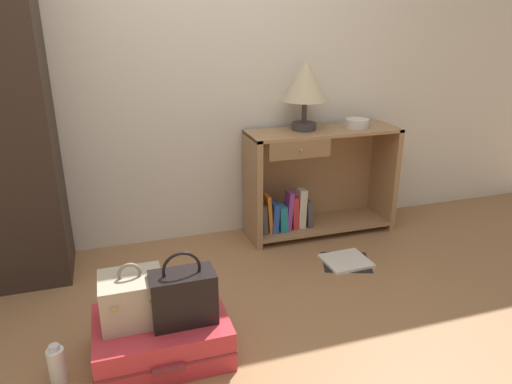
{
  "coord_description": "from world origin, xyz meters",
  "views": [
    {
      "loc": [
        -0.48,
        -1.7,
        1.51
      ],
      "look_at": [
        0.31,
        0.77,
        0.55
      ],
      "focal_mm": 33.21,
      "sensor_mm": 36.0,
      "label": 1
    }
  ],
  "objects_px": {
    "open_book_on_floor": "(346,261)",
    "bottle": "(57,365)",
    "table_lamp": "(305,83)",
    "train_case": "(132,298)",
    "handbag": "(183,296)",
    "bowl": "(357,123)",
    "bookshelf": "(314,183)",
    "suitcase_large": "(162,337)"
  },
  "relations": [
    {
      "from": "handbag",
      "to": "open_book_on_floor",
      "type": "height_order",
      "value": "handbag"
    },
    {
      "from": "bookshelf",
      "to": "bowl",
      "type": "relative_size",
      "value": 6.41
    },
    {
      "from": "bowl",
      "to": "open_book_on_floor",
      "type": "xyz_separation_m",
      "value": [
        -0.3,
        -0.51,
        -0.8
      ]
    },
    {
      "from": "train_case",
      "to": "table_lamp",
      "type": "bearing_deg",
      "value": 39.6
    },
    {
      "from": "table_lamp",
      "to": "bottle",
      "type": "distance_m",
      "value": 2.22
    },
    {
      "from": "table_lamp",
      "to": "suitcase_large",
      "type": "height_order",
      "value": "table_lamp"
    },
    {
      "from": "bowl",
      "to": "train_case",
      "type": "xyz_separation_m",
      "value": [
        -1.67,
        -1.02,
        -0.49
      ]
    },
    {
      "from": "table_lamp",
      "to": "train_case",
      "type": "relative_size",
      "value": 1.65
    },
    {
      "from": "bowl",
      "to": "open_book_on_floor",
      "type": "relative_size",
      "value": 0.44
    },
    {
      "from": "bookshelf",
      "to": "bowl",
      "type": "bearing_deg",
      "value": -3.96
    },
    {
      "from": "suitcase_large",
      "to": "bottle",
      "type": "bearing_deg",
      "value": -175.42
    },
    {
      "from": "suitcase_large",
      "to": "bottle",
      "type": "distance_m",
      "value": 0.46
    },
    {
      "from": "handbag",
      "to": "bottle",
      "type": "relative_size",
      "value": 1.85
    },
    {
      "from": "bookshelf",
      "to": "bowl",
      "type": "xyz_separation_m",
      "value": [
        0.31,
        -0.02,
        0.42
      ]
    },
    {
      "from": "table_lamp",
      "to": "bottle",
      "type": "height_order",
      "value": "table_lamp"
    },
    {
      "from": "bookshelf",
      "to": "handbag",
      "type": "height_order",
      "value": "bookshelf"
    },
    {
      "from": "handbag",
      "to": "bottle",
      "type": "bearing_deg",
      "value": 178.82
    },
    {
      "from": "bowl",
      "to": "handbag",
      "type": "xyz_separation_m",
      "value": [
        -1.45,
        -1.1,
        -0.47
      ]
    },
    {
      "from": "table_lamp",
      "to": "bowl",
      "type": "bearing_deg",
      "value": -5.81
    },
    {
      "from": "bowl",
      "to": "handbag",
      "type": "bearing_deg",
      "value": -142.84
    },
    {
      "from": "bookshelf",
      "to": "handbag",
      "type": "xyz_separation_m",
      "value": [
        -1.15,
        -1.12,
        -0.05
      ]
    },
    {
      "from": "bowl",
      "to": "suitcase_large",
      "type": "xyz_separation_m",
      "value": [
        -1.56,
        -1.05,
        -0.7
      ]
    },
    {
      "from": "bookshelf",
      "to": "bottle",
      "type": "distance_m",
      "value": 2.06
    },
    {
      "from": "bowl",
      "to": "bottle",
      "type": "height_order",
      "value": "bowl"
    },
    {
      "from": "table_lamp",
      "to": "bowl",
      "type": "relative_size",
      "value": 2.84
    },
    {
      "from": "bowl",
      "to": "train_case",
      "type": "distance_m",
      "value": 2.02
    },
    {
      "from": "table_lamp",
      "to": "open_book_on_floor",
      "type": "bearing_deg",
      "value": -80.07
    },
    {
      "from": "train_case",
      "to": "handbag",
      "type": "relative_size",
      "value": 0.83
    },
    {
      "from": "bookshelf",
      "to": "open_book_on_floor",
      "type": "height_order",
      "value": "bookshelf"
    },
    {
      "from": "table_lamp",
      "to": "handbag",
      "type": "bearing_deg",
      "value": -132.89
    },
    {
      "from": "open_book_on_floor",
      "to": "suitcase_large",
      "type": "bearing_deg",
      "value": -156.6
    },
    {
      "from": "open_book_on_floor",
      "to": "bottle",
      "type": "bearing_deg",
      "value": -161.3
    },
    {
      "from": "open_book_on_floor",
      "to": "bowl",
      "type": "bearing_deg",
      "value": 59.64
    },
    {
      "from": "train_case",
      "to": "bottle",
      "type": "xyz_separation_m",
      "value": [
        -0.34,
        -0.07,
        -0.23
      ]
    },
    {
      "from": "bookshelf",
      "to": "bowl",
      "type": "height_order",
      "value": "bowl"
    },
    {
      "from": "bowl",
      "to": "handbag",
      "type": "distance_m",
      "value": 1.88
    },
    {
      "from": "bookshelf",
      "to": "open_book_on_floor",
      "type": "bearing_deg",
      "value": -89.06
    },
    {
      "from": "table_lamp",
      "to": "bowl",
      "type": "xyz_separation_m",
      "value": [
        0.39,
        -0.04,
        -0.29
      ]
    },
    {
      "from": "bookshelf",
      "to": "table_lamp",
      "type": "height_order",
      "value": "table_lamp"
    },
    {
      "from": "bookshelf",
      "to": "suitcase_large",
      "type": "height_order",
      "value": "bookshelf"
    },
    {
      "from": "suitcase_large",
      "to": "train_case",
      "type": "distance_m",
      "value": 0.24
    },
    {
      "from": "bowl",
      "to": "train_case",
      "type": "height_order",
      "value": "bowl"
    }
  ]
}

